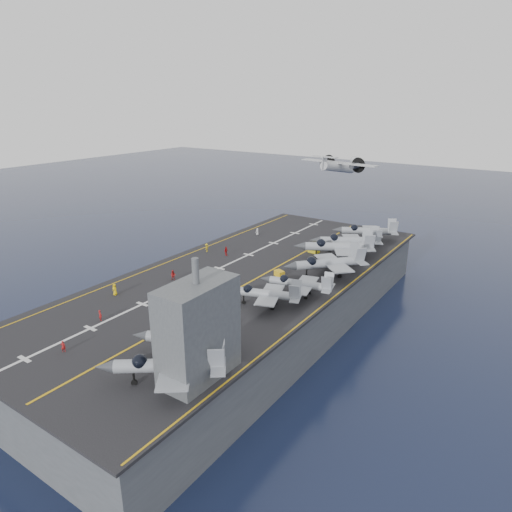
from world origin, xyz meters
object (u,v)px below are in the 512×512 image
Objects in this scene: island_superstructure at (198,319)px; tow_cart_a at (211,310)px; fighter_jet_0 at (169,364)px; transport_plane at (338,168)px.

island_superstructure is 17.94m from tow_cart_a.
island_superstructure is 6.11m from fighter_jet_0.
island_superstructure is at bearing -75.38° from transport_plane.
island_superstructure reaches higher than tow_cart_a.
island_superstructure is 91.00m from transport_plane.
fighter_jet_0 is 18.63m from tow_cart_a.
tow_cart_a is at bearing -79.73° from transport_plane.
tow_cart_a is at bearing 124.86° from island_superstructure.
transport_plane reaches higher than fighter_jet_0.
island_superstructure is at bearing 61.30° from fighter_jet_0.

